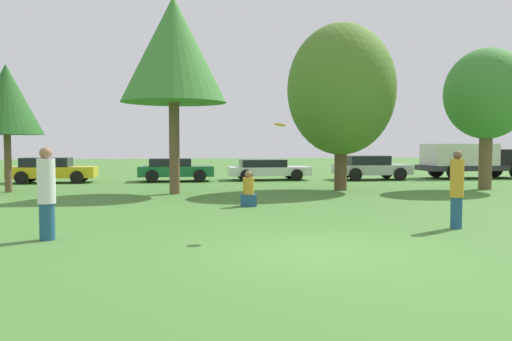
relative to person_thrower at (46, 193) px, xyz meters
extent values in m
plane|color=#477A33|center=(5.17, -1.94, -0.97)|extent=(120.00, 120.00, 0.00)
cylinder|color=navy|center=(0.00, 0.00, -0.59)|extent=(0.30, 0.30, 0.75)
cylinder|color=silver|center=(0.00, 0.00, 0.25)|extent=(0.36, 0.36, 0.92)
sphere|color=#8C6647|center=(0.00, 0.00, 0.82)|extent=(0.25, 0.25, 0.25)
cylinder|color=navy|center=(9.08, 0.14, -0.60)|extent=(0.26, 0.26, 0.73)
cylinder|color=#BF8C26|center=(9.08, 0.14, 0.21)|extent=(0.31, 0.31, 0.89)
sphere|color=brown|center=(9.08, 0.14, 0.75)|extent=(0.20, 0.20, 0.20)
cylinder|color=orange|center=(4.88, 0.07, 1.42)|extent=(0.26, 0.26, 0.08)
cube|color=navy|center=(4.82, 5.04, -0.78)|extent=(0.48, 0.40, 0.38)
cylinder|color=#BF8C26|center=(4.82, 5.04, -0.32)|extent=(0.36, 0.36, 0.54)
sphere|color=#8C6647|center=(4.82, 5.04, 0.05)|extent=(0.23, 0.23, 0.23)
cylinder|color=brown|center=(-4.31, 11.07, 0.21)|extent=(0.28, 0.28, 2.36)
cone|color=#286023|center=(-4.31, 11.07, 2.81)|extent=(2.85, 2.85, 2.85)
cylinder|color=brown|center=(2.43, 9.42, 0.83)|extent=(0.41, 0.41, 3.59)
cone|color=#3D7F33|center=(2.43, 9.42, 4.68)|extent=(4.12, 4.12, 4.12)
cylinder|color=brown|center=(9.43, 10.07, 0.54)|extent=(0.53, 0.53, 3.02)
ellipsoid|color=#4C7528|center=(9.43, 10.07, 3.31)|extent=(4.57, 4.57, 5.55)
cylinder|color=brown|center=(15.77, 9.56, 0.61)|extent=(0.54, 0.54, 3.16)
ellipsoid|color=#3D7F33|center=(15.77, 9.56, 3.18)|extent=(3.59, 3.59, 3.90)
cube|color=gold|center=(-3.79, 16.16, -0.43)|extent=(4.22, 1.67, 0.55)
cube|color=black|center=(-4.10, 16.16, 0.08)|extent=(2.32, 1.46, 0.46)
cylinder|color=black|center=(-2.49, 16.99, -0.65)|extent=(0.64, 0.20, 0.63)
cylinder|color=black|center=(-2.48, 15.35, -0.65)|extent=(0.64, 0.20, 0.63)
cylinder|color=black|center=(-5.10, 16.98, -0.65)|extent=(0.64, 0.20, 0.63)
cylinder|color=black|center=(-5.08, 15.33, -0.65)|extent=(0.64, 0.20, 0.63)
cube|color=#196633|center=(2.40, 16.31, -0.43)|extent=(3.90, 1.85, 0.53)
cube|color=black|center=(2.10, 16.31, 0.04)|extent=(2.15, 1.62, 0.40)
cylinder|color=black|center=(3.60, 17.23, -0.64)|extent=(0.66, 0.20, 0.65)
cylinder|color=black|center=(3.61, 15.41, -0.64)|extent=(0.66, 0.20, 0.65)
cylinder|color=black|center=(1.18, 17.22, -0.64)|extent=(0.66, 0.20, 0.65)
cylinder|color=black|center=(1.20, 15.39, -0.64)|extent=(0.66, 0.20, 0.65)
cube|color=silver|center=(7.41, 16.59, -0.47)|extent=(4.42, 1.91, 0.46)
cube|color=black|center=(7.08, 16.59, -0.04)|extent=(2.43, 1.67, 0.40)
cylinder|color=black|center=(8.77, 17.54, -0.66)|extent=(0.63, 0.22, 0.63)
cylinder|color=black|center=(8.78, 15.66, -0.66)|extent=(0.63, 0.22, 0.63)
cylinder|color=black|center=(6.04, 17.53, -0.66)|extent=(0.63, 0.22, 0.63)
cylinder|color=black|center=(6.05, 15.65, -0.66)|extent=(0.63, 0.22, 0.63)
cube|color=#B2B2B7|center=(13.07, 15.98, -0.40)|extent=(4.07, 1.88, 0.53)
cube|color=black|center=(12.77, 15.98, 0.11)|extent=(2.24, 1.64, 0.50)
cylinder|color=black|center=(14.33, 16.91, -0.62)|extent=(0.70, 0.20, 0.70)
cylinder|color=black|center=(14.34, 15.07, -0.62)|extent=(0.70, 0.20, 0.70)
cylinder|color=black|center=(11.81, 16.90, -0.62)|extent=(0.70, 0.20, 0.70)
cylinder|color=black|center=(11.82, 15.05, -0.62)|extent=(0.70, 0.20, 0.70)
cube|color=#2D2D33|center=(19.29, 16.36, -0.36)|extent=(6.08, 2.18, 0.30)
cube|color=black|center=(21.17, 16.37, 0.24)|extent=(1.96, 2.05, 0.90)
cube|color=beige|center=(18.44, 16.35, 0.40)|extent=(3.78, 2.17, 1.22)
cylinder|color=black|center=(21.41, 17.44, -0.51)|extent=(0.92, 0.30, 0.92)
cylinder|color=black|center=(17.61, 17.42, -0.51)|extent=(0.92, 0.30, 0.92)
cylinder|color=black|center=(17.63, 15.27, -0.51)|extent=(0.92, 0.30, 0.92)
camera|label=1|loc=(2.79, -10.88, 1.00)|focal=35.72mm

